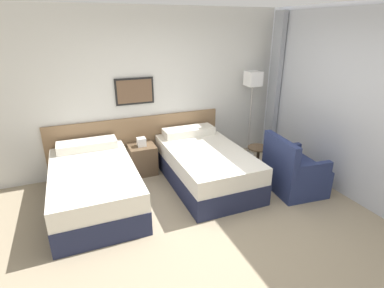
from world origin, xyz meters
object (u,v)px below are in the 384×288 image
at_px(armchair, 293,173).
at_px(bed_near_window, 205,165).
at_px(bed_near_door, 94,185).
at_px(side_table, 258,155).
at_px(floor_lamp, 253,85).
at_px(nightstand, 143,159).

bearing_deg(armchair, bed_near_window, 62.61).
bearing_deg(bed_near_door, side_table, -1.18).
bearing_deg(bed_near_window, side_table, -3.27).
distance_m(floor_lamp, armchair, 1.81).
height_order(side_table, armchair, armchair).
bearing_deg(side_table, armchair, -75.29).
height_order(bed_near_door, nightstand, bed_near_door).
relative_size(bed_near_door, side_table, 4.00).
bearing_deg(side_table, floor_lamp, 68.94).
bearing_deg(bed_near_door, armchair, -14.50).
relative_size(floor_lamp, armchair, 1.85).
bearing_deg(nightstand, armchair, -35.89).
bearing_deg(nightstand, bed_near_window, -39.54).
bearing_deg(side_table, bed_near_window, 176.73).
height_order(bed_near_door, side_table, bed_near_door).
bearing_deg(side_table, bed_near_door, 178.82).
distance_m(bed_near_door, floor_lamp, 3.24).
bearing_deg(bed_near_door, bed_near_window, 0.00).
distance_m(floor_lamp, side_table, 1.32).
relative_size(nightstand, floor_lamp, 0.40).
bearing_deg(bed_near_door, nightstand, 39.54).
height_order(bed_near_door, armchair, armchair).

